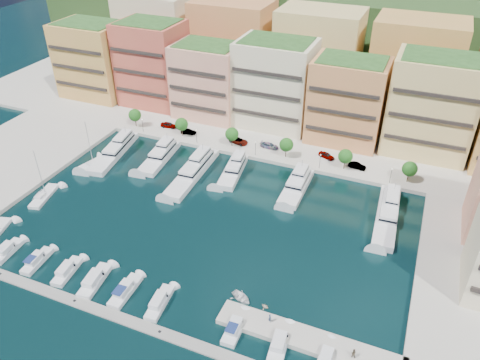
{
  "coord_description": "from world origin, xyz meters",
  "views": [
    {
      "loc": [
        38.87,
        -73.21,
        65.9
      ],
      "look_at": [
        3.85,
        10.96,
        6.0
      ],
      "focal_mm": 35.0,
      "sensor_mm": 36.0,
      "label": 1
    }
  ],
  "objects": [
    {
      "name": "yacht_0",
      "position": [
        -37.06,
        18.57,
        1.21
      ],
      "size": [
        8.37,
        23.24,
        7.3
      ],
      "color": "silver",
      "rests_on": "ground"
    },
    {
      "name": "car_2",
      "position": [
        -6.9,
        35.7,
        1.78
      ],
      "size": [
        6.04,
        3.67,
        1.57
      ],
      "primitive_type": "imported",
      "rotation": [
        0.0,
        0.0,
        1.37
      ],
      "color": "gray",
      "rests_on": "north_quay"
    },
    {
      "name": "ground",
      "position": [
        0.0,
        0.0,
        0.0
      ],
      "size": [
        400.0,
        400.0,
        0.0
      ],
      "primitive_type": "plane",
      "color": "black",
      "rests_on": "ground"
    },
    {
      "name": "finger_pier",
      "position": [
        30.0,
        -22.0,
        0.0
      ],
      "size": [
        32.0,
        5.0,
        2.0
      ],
      "primitive_type": "cube",
      "color": "#9E998E",
      "rests_on": "ground"
    },
    {
      "name": "cruiser_2",
      "position": [
        -18.16,
        -24.59,
        0.55
      ],
      "size": [
        3.44,
        8.15,
        2.55
      ],
      "color": "silver",
      "rests_on": "ground"
    },
    {
      "name": "backblock_0",
      "position": [
        -55.0,
        74.0,
        16.0
      ],
      "size": [
        26.0,
        18.0,
        30.0
      ],
      "primitive_type": "cube",
      "color": "beige",
      "rests_on": "north_quay"
    },
    {
      "name": "apartment_3",
      "position": [
        -2.0,
        51.99,
        13.81
      ],
      "size": [
        22.0,
        16.5,
        25.8
      ],
      "color": "beige",
      "rests_on": "north_quay"
    },
    {
      "name": "tree_5",
      "position": [
        40.0,
        33.5,
        4.74
      ],
      "size": [
        3.8,
        3.8,
        5.65
      ],
      "color": "#473323",
      "rests_on": "north_quay"
    },
    {
      "name": "hillside",
      "position": [
        0.0,
        110.0,
        0.0
      ],
      "size": [
        240.0,
        40.0,
        58.0
      ],
      "primitive_type": "cube",
      "color": "#223D19",
      "rests_on": "ground"
    },
    {
      "name": "cruiser_7",
      "position": [
        17.68,
        -24.6,
        0.57
      ],
      "size": [
        2.77,
        7.56,
        2.66
      ],
      "color": "silver",
      "rests_on": "ground"
    },
    {
      "name": "cruiser_9",
      "position": [
        33.57,
        -24.58,
        0.55
      ],
      "size": [
        2.51,
        7.33,
        2.55
      ],
      "color": "silver",
      "rests_on": "ground"
    },
    {
      "name": "cruiser_4",
      "position": [
        -4.64,
        -24.61,
        0.57
      ],
      "size": [
        2.95,
        8.62,
        2.66
      ],
      "color": "silver",
      "rests_on": "ground"
    },
    {
      "name": "tender_0",
      "position": [
        16.02,
        -17.66,
        0.44
      ],
      "size": [
        5.14,
        4.55,
        0.88
      ],
      "primitive_type": "imported",
      "rotation": [
        0.0,
        0.0,
        1.13
      ],
      "color": "silver",
      "rests_on": "ground"
    },
    {
      "name": "lamppost_3",
      "position": [
        18.0,
        31.2,
        3.83
      ],
      "size": [
        0.3,
        0.3,
        4.2
      ],
      "color": "black",
      "rests_on": "north_quay"
    },
    {
      "name": "apartment_5",
      "position": [
        42.0,
        51.99,
        14.31
      ],
      "size": [
        22.0,
        16.5,
        26.8
      ],
      "color": "#DBBD74",
      "rests_on": "north_quay"
    },
    {
      "name": "lamppost_4",
      "position": [
        36.0,
        31.2,
        3.83
      ],
      "size": [
        0.3,
        0.3,
        4.2
      ],
      "color": "black",
      "rests_on": "north_quay"
    },
    {
      "name": "tree_1",
      "position": [
        -24.0,
        33.5,
        4.74
      ],
      "size": [
        3.8,
        3.8,
        5.65
      ],
      "color": "#473323",
      "rests_on": "north_quay"
    },
    {
      "name": "tender_1",
      "position": [
        20.73,
        -17.82,
        0.39
      ],
      "size": [
        1.83,
        1.7,
        0.79
      ],
      "primitive_type": "imported",
      "rotation": [
        0.0,
        0.0,
        1.25
      ],
      "color": "beige",
      "rests_on": "ground"
    },
    {
      "name": "yacht_6",
      "position": [
        37.37,
        18.27,
        1.21
      ],
      "size": [
        5.79,
        23.62,
        7.3
      ],
      "color": "silver",
      "rests_on": "ground"
    },
    {
      "name": "lamppost_2",
      "position": [
        0.0,
        31.2,
        3.83
      ],
      "size": [
        0.3,
        0.3,
        4.2
      ],
      "color": "black",
      "rests_on": "north_quay"
    },
    {
      "name": "yacht_2",
      "position": [
        -11.94,
        17.66,
        1.21
      ],
      "size": [
        5.88,
        24.94,
        7.3
      ],
      "color": "silver",
      "rests_on": "ground"
    },
    {
      "name": "sailboat_1",
      "position": [
        -40.65,
        -6.11,
        0.31
      ],
      "size": [
        5.1,
        10.39,
        13.2
      ],
      "color": "silver",
      "rests_on": "ground"
    },
    {
      "name": "person_0",
      "position": [
        22.83,
        -21.26,
        1.9
      ],
      "size": [
        0.79,
        0.73,
        1.8
      ],
      "primitive_type": "imported",
      "rotation": [
        0.0,
        0.0,
        2.52
      ],
      "color": "#293A53",
      "rests_on": "finger_pier"
    },
    {
      "name": "cruiser_8",
      "position": [
        25.75,
        -24.59,
        0.55
      ],
      "size": [
        3.4,
        8.21,
        2.55
      ],
      "color": "silver",
      "rests_on": "ground"
    },
    {
      "name": "apartment_1",
      "position": [
        -44.0,
        51.99,
        14.31
      ],
      "size": [
        20.0,
        16.5,
        26.8
      ],
      "color": "#BB583E",
      "rests_on": "north_quay"
    },
    {
      "name": "cruiser_0",
      "position": [
        -33.57,
        -24.58,
        0.55
      ],
      "size": [
        3.24,
        7.61,
        2.55
      ],
      "color": "silver",
      "rests_on": "ground"
    },
    {
      "name": "car_1",
      "position": [
        -22.81,
        35.13,
        1.74
      ],
      "size": [
        4.69,
        2.4,
        1.47
      ],
      "primitive_type": "imported",
      "rotation": [
        0.0,
        0.0,
        1.77
      ],
      "color": "gray",
      "rests_on": "north_quay"
    },
    {
      "name": "north_quay",
      "position": [
        0.0,
        62.0,
        0.0
      ],
      "size": [
        220.0,
        64.0,
        2.0
      ],
      "primitive_type": "cube",
      "color": "#9E998E",
      "rests_on": "ground"
    },
    {
      "name": "apartment_4",
      "position": [
        20.0,
        49.99,
        12.81
      ],
      "size": [
        20.0,
        15.5,
        23.8
      ],
      "color": "#D37F4F",
      "rests_on": "north_quay"
    },
    {
      "name": "tree_4",
      "position": [
        24.0,
        33.5,
        4.74
      ],
      "size": [
        3.8,
        3.8,
        5.65
      ],
      "color": "#473323",
      "rests_on": "north_quay"
    },
    {
      "name": "yacht_1",
      "position": [
        -23.89,
        20.75,
        1.09
      ],
      "size": [
        6.66,
        18.32,
        7.3
      ],
      "color": "silver",
      "rests_on": "ground"
    },
    {
      "name": "sailboat_2",
      "position": [
        -39.25,
        10.87,
        0.32
      ],
      "size": [
        4.52,
        8.16,
        13.2
      ],
      "color": "silver",
      "rests_on": "ground"
    },
    {
      "name": "person_1",
      "position": [
        37.49,
        -22.79,
        1.92
      ],
      "size": [
        0.93,
        0.74,
        1.83
      ],
      "primitive_type": "imported",
      "rotation": [
        0.0,
        0.0,
        3.2
      ],
      "color": "#453929",
      "rests_on": "finger_pier"
    },
    {
      "name": "apartment_2",
      "position": [
        -23.0,
        49.99,
        12.31
      ],
      "size": [
        20.0,
        15.5,
        22.8
      ],
      "color": "#E5A47F",
      "rests_on": "north_quay"
    },
    {
      "name": "yacht_4",
      "position": [
        14.94,
        21.15,
        1.09
      ],
      "size": [
        5.01,
        17.09,
        7.3
      ],
      "color": "silver",
      "rests_on": "ground"
    },
    {
      "name": "backblock_1",
      "position": [
        -25.0,
        74.0,
        16.0
      ],
      "size": [
        26.0,
        18.0,
        30.0
      ],
      "primitive_type": "cube",
      "color": "#D37F4F",
      "rests_on": "north_quay"
    },
    {
      "name": "south_pontoon",
      "position": [
        -3.0,
        -30.0,
        0.0
      ],
      "size": [
        72.0,
        2.2,
        0.35
      ],
      "primitive_type": "cube",
      "color": "gray",
      "rests_on": "ground"
    },
    {
      "name": "car_3",
      "position": [
        2.17,
        36.48,
        1.74
      ],
      "size": [
        5.18,
        2.24,
        1.49
      ],
      "primitive_type": "imported",
      "rotation": [
        0.0,
        0.0,
        1.54
      ],
      "color": "gray",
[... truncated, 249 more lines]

